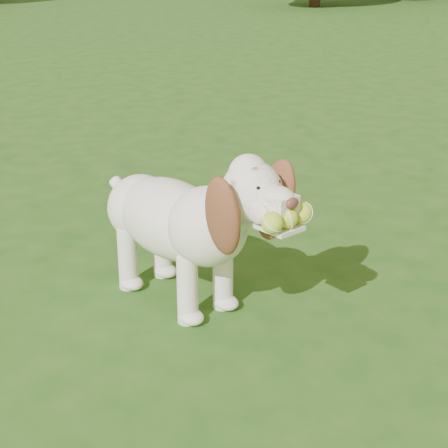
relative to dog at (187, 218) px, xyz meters
name	(u,v)px	position (x,y,z in m)	size (l,w,h in m)	color
ground	(185,380)	(-0.21, -0.50, -0.38)	(80.00, 80.00, 0.00)	#204B15
dog	(187,218)	(0.00, 0.00, 0.00)	(0.58, 1.07, 0.71)	white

